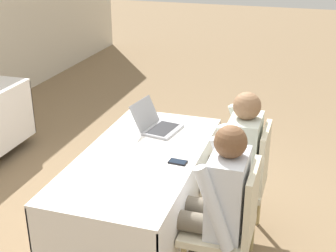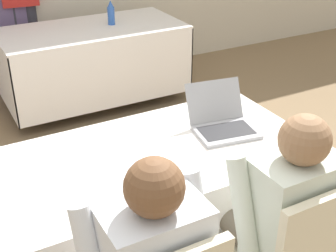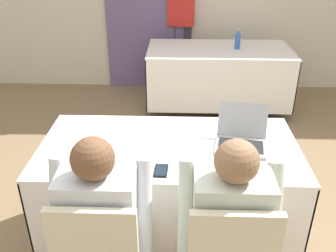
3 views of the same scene
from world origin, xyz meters
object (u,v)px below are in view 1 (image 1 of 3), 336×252
chair_near_right (245,177)px  person_checkered_shirt (215,199)px  cell_phone (178,162)px  person_white_shirt (233,156)px  laptop (157,125)px  chair_near_left (230,223)px

chair_near_right → person_checkered_shirt: 0.66m
cell_phone → person_white_shirt: bearing=-39.4°
chair_near_right → person_checkered_shirt: size_ratio=0.78×
laptop → cell_phone: laptop is taller
person_checkered_shirt → person_white_shirt: (0.63, 0.00, 0.00)m
cell_phone → person_checkered_shirt: bearing=-127.1°
chair_near_left → person_checkered_shirt: size_ratio=0.78×
laptop → cell_phone: 0.59m
laptop → person_checkered_shirt: person_checkered_shirt is taller
chair_near_left → person_checkered_shirt: 0.19m
person_checkered_shirt → cell_phone: bearing=-130.5°
chair_near_right → person_white_shirt: size_ratio=0.78×
laptop → chair_near_right: size_ratio=0.41×
chair_near_right → person_checkered_shirt: bearing=-9.4°
chair_near_left → person_checkered_shirt: person_checkered_shirt is taller
cell_phone → chair_near_right: (0.35, -0.43, -0.23)m
cell_phone → laptop: bearing=36.1°
laptop → person_checkered_shirt: bearing=-131.0°
cell_phone → chair_near_right: 0.60m
chair_near_right → laptop: bearing=-101.1°
cell_phone → person_checkered_shirt: 0.43m
laptop → chair_near_right: bearing=-91.8°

